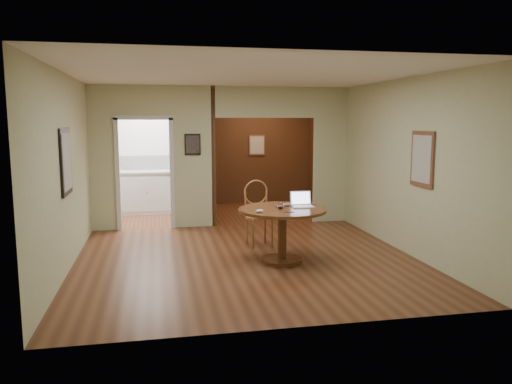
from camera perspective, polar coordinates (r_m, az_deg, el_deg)
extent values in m
plane|color=#4B2615|center=(7.47, -1.01, -7.75)|extent=(5.00, 5.00, 0.00)
plane|color=white|center=(7.21, -1.06, 13.36)|extent=(5.00, 5.00, 0.00)
plane|color=#BCBA91|center=(4.79, 4.30, -0.23)|extent=(5.00, 0.00, 5.00)
plane|color=#BCBA91|center=(7.20, -21.02, 2.06)|extent=(0.00, 5.00, 5.00)
plane|color=#BCBA91|center=(8.04, 16.80, 2.84)|extent=(0.00, 5.00, 5.00)
cube|color=#BCBA91|center=(9.64, -17.09, 3.66)|extent=(0.50, 2.70, 0.04)
cube|color=#BCBA91|center=(9.61, -7.24, 3.94)|extent=(0.80, 2.70, 0.04)
cube|color=#BCBA91|center=(10.18, 8.43, 4.15)|extent=(0.70, 2.70, 0.04)
plane|color=silver|center=(11.59, -11.67, 4.55)|extent=(2.70, 0.00, 2.70)
plane|color=#371C10|center=(12.33, 0.08, 4.92)|extent=(2.70, 0.00, 2.70)
cube|color=#371C10|center=(10.89, -5.61, 4.46)|extent=(0.08, 2.50, 2.70)
cube|color=black|center=(7.19, -20.92, 3.26)|extent=(0.03, 0.70, 0.90)
cube|color=brown|center=(7.58, 18.48, 3.61)|extent=(0.03, 0.60, 0.80)
cube|color=black|center=(9.58, -7.26, 5.42)|extent=(0.30, 0.03, 0.40)
cube|color=beige|center=(12.30, 0.10, 5.38)|extent=(0.40, 0.03, 0.50)
cube|color=white|center=(11.59, -11.63, 3.31)|extent=(2.00, 0.02, 0.32)
cylinder|color=#5D2817|center=(7.37, 2.98, -7.75)|extent=(0.59, 0.59, 0.05)
cylinder|color=#5D2817|center=(7.28, 3.00, -5.00)|extent=(0.13, 0.13, 0.69)
cylinder|color=#5D2817|center=(7.21, 3.02, -2.05)|extent=(1.27, 1.27, 0.04)
cylinder|color=brown|center=(8.16, 0.39, -2.85)|extent=(0.52, 0.52, 0.03)
cylinder|color=brown|center=(8.01, -0.31, -4.85)|extent=(0.03, 0.03, 0.49)
cylinder|color=brown|center=(8.12, 1.87, -4.67)|extent=(0.03, 0.03, 0.49)
cylinder|color=brown|center=(8.31, -1.06, -4.37)|extent=(0.03, 0.03, 0.49)
cylinder|color=brown|center=(8.41, 1.05, -4.21)|extent=(0.03, 0.03, 0.49)
cylinder|color=brown|center=(8.21, -1.21, -1.31)|extent=(0.03, 0.03, 0.39)
cylinder|color=brown|center=(8.34, 1.20, -1.17)|extent=(0.03, 0.03, 0.39)
torus|color=brown|center=(8.26, -0.02, -0.03)|extent=(0.42, 0.09, 0.42)
cube|color=silver|center=(7.33, 5.38, -1.67)|extent=(0.32, 0.23, 0.02)
cube|color=silver|center=(7.30, 5.45, -1.65)|extent=(0.27, 0.13, 0.00)
cube|color=silver|center=(7.44, 5.10, -0.67)|extent=(0.31, 0.07, 0.21)
cube|color=#98A2C2|center=(7.43, 5.12, -0.68)|extent=(0.28, 0.05, 0.17)
imported|color=#ABABAF|center=(7.38, 3.70, -1.53)|extent=(0.41, 0.34, 0.03)
ellipsoid|color=silver|center=(6.86, 0.42, -2.18)|extent=(0.12, 0.09, 0.05)
cylinder|color=#0C1058|center=(6.90, 3.84, -2.30)|extent=(0.14, 0.02, 0.01)
cube|color=silver|center=(11.38, -11.54, -0.07)|extent=(2.00, 0.55, 0.90)
cube|color=silver|center=(11.32, -11.61, 2.28)|extent=(2.06, 0.60, 0.04)
sphere|color=#B20C0C|center=(11.09, -12.33, -0.05)|extent=(0.03, 0.03, 0.03)
sphere|color=#B20C0C|center=(11.11, -7.17, 0.10)|extent=(0.03, 0.03, 0.03)
ellipsoid|color=beige|center=(11.33, -7.81, 3.17)|extent=(0.31, 0.28, 0.27)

